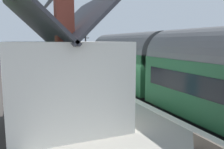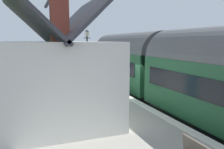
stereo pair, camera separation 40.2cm
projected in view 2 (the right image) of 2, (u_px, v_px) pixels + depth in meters
name	position (u px, v px, depth m)	size (l,w,h in m)	color
ground_plane	(138.00, 105.00, 13.48)	(160.00, 160.00, 0.00)	#383330
platform	(75.00, 104.00, 12.11)	(32.00, 5.52, 0.85)	gray
platform_edge_coping	(120.00, 93.00, 12.94)	(32.00, 0.36, 0.02)	beige
rail_near	(162.00, 102.00, 14.03)	(52.00, 0.08, 0.14)	gray
rail_far	(141.00, 104.00, 13.53)	(52.00, 0.08, 0.14)	gray
train	(218.00, 81.00, 8.89)	(25.23, 2.73, 4.32)	black
station_building	(56.00, 73.00, 9.20)	(6.69, 3.95, 6.12)	white
bench_by_lamp	(63.00, 68.00, 20.85)	(1.41, 0.48, 0.88)	brown
planter_by_door	(68.00, 71.00, 18.64)	(0.67, 0.67, 0.89)	teal
planter_edge_near	(81.00, 71.00, 20.26)	(0.70, 0.32, 0.63)	#9E5138
lamp_post_platform	(87.00, 46.00, 16.06)	(0.32, 0.50, 3.70)	black
station_sign_board	(98.00, 67.00, 15.22)	(0.96, 0.06, 1.57)	black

